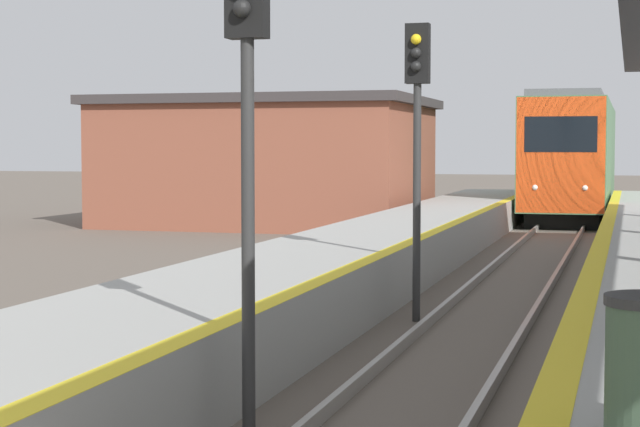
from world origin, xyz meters
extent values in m
cube|color=black|center=(0.00, 39.85, 0.28)|extent=(2.37, 15.37, 0.55)
cube|color=#477247|center=(0.00, 39.85, 2.41)|extent=(2.79, 17.08, 3.72)
cube|color=#E54C19|center=(0.00, 31.39, 2.41)|extent=(2.73, 0.16, 3.64)
cube|color=black|center=(0.00, 31.33, 3.06)|extent=(2.23, 0.06, 1.11)
cube|color=#59595E|center=(0.00, 39.85, 4.39)|extent=(2.37, 16.22, 0.24)
sphere|color=white|center=(-0.77, 31.33, 1.39)|extent=(0.18, 0.18, 0.18)
sphere|color=white|center=(0.77, 31.33, 1.39)|extent=(0.18, 0.18, 0.18)
cylinder|color=#2D2D2D|center=(-1.14, 6.09, 1.81)|extent=(0.12, 0.12, 3.62)
sphere|color=black|center=(-1.14, 5.96, 3.87)|extent=(0.16, 0.16, 0.16)
cylinder|color=#2D2D2D|center=(-0.99, 13.15, 1.81)|extent=(0.12, 0.12, 3.62)
cube|color=black|center=(-0.99, 13.15, 4.07)|extent=(0.36, 0.20, 0.90)
sphere|color=yellow|center=(-0.99, 13.02, 4.28)|extent=(0.16, 0.16, 0.16)
sphere|color=black|center=(-0.99, 13.02, 4.07)|extent=(0.16, 0.16, 0.16)
sphere|color=black|center=(-0.99, 13.02, 3.87)|extent=(0.16, 0.16, 0.16)
cube|color=brown|center=(-9.81, 31.95, 2.01)|extent=(10.13, 7.80, 4.03)
cube|color=#383333|center=(-9.81, 31.95, 4.18)|extent=(10.63, 8.19, 0.30)
camera|label=1|loc=(2.13, -2.84, 2.67)|focal=60.00mm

